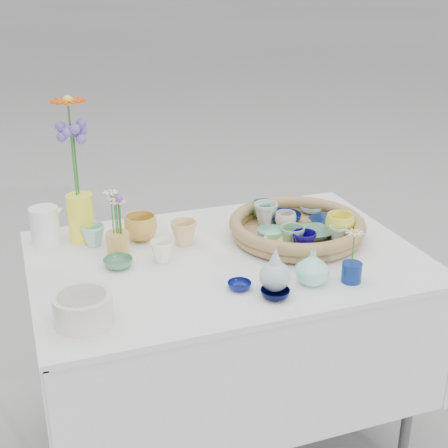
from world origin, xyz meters
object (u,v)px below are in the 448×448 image
object	(u,v)px
wicker_tray	(297,228)
tall_vase_yellow	(81,218)
bud_vase_seafoam	(312,267)
display_table	(226,438)

from	to	relation	value
wicker_tray	tall_vase_yellow	size ratio (longest dim) A/B	2.84
wicker_tray	bud_vase_seafoam	bearing A→B (deg)	-107.84
display_table	wicker_tray	bearing A→B (deg)	10.12
wicker_tray	tall_vase_yellow	distance (m)	0.75
display_table	wicker_tray	world-z (taller)	wicker_tray
display_table	wicker_tray	distance (m)	0.85
display_table	bud_vase_seafoam	xyz separation A→B (m)	(0.18, -0.27, 0.82)
wicker_tray	display_table	bearing A→B (deg)	-169.88
display_table	tall_vase_yellow	xyz separation A→B (m)	(-0.43, 0.28, 0.85)
tall_vase_yellow	bud_vase_seafoam	bearing A→B (deg)	-42.26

